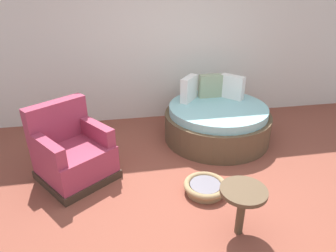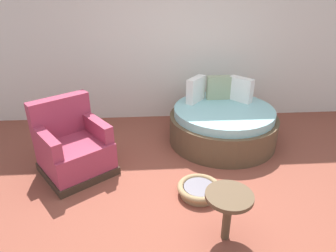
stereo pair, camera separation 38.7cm
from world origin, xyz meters
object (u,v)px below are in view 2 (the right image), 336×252
at_px(round_daybed, 222,124).
at_px(pet_basket, 199,189).
at_px(side_table, 229,203).
at_px(red_armchair, 73,148).

relative_size(round_daybed, pet_basket, 3.16).
xyz_separation_m(round_daybed, side_table, (-0.41, -1.94, 0.15)).
bearing_deg(red_armchair, side_table, -37.09).
distance_m(round_daybed, side_table, 1.99).
bearing_deg(side_table, pet_basket, 102.54).
xyz_separation_m(red_armchair, pet_basket, (1.53, -0.61, -0.26)).
relative_size(pet_basket, side_table, 0.98).
relative_size(round_daybed, red_armchair, 1.44).
relative_size(red_armchair, side_table, 2.14).
bearing_deg(side_table, round_daybed, 78.09).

